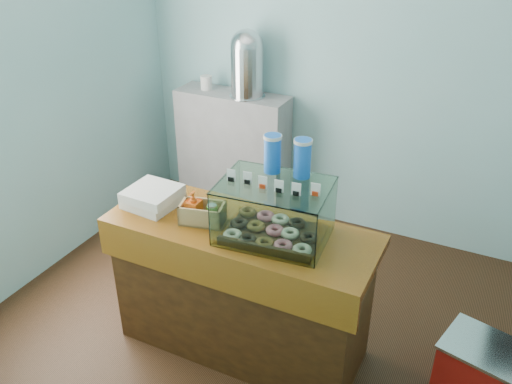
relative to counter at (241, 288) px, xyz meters
The scene contains 9 objects.
ground 0.52m from the counter, 90.00° to the left, with size 3.50×3.50×0.00m, color black.
room_shell 1.27m from the counter, 84.37° to the left, with size 3.54×3.04×2.82m.
counter is the anchor object (origin of this frame).
back_shelf 1.82m from the counter, 119.76° to the left, with size 1.00×0.32×1.10m, color gray.
display_case 0.65m from the counter, ahead, with size 0.64×0.49×0.55m.
condiment_crate 0.56m from the counter, 169.45° to the right, with size 0.28×0.21×0.19m.
pastry_boxes 0.78m from the counter, behind, with size 0.32×0.32×0.12m.
coffee_urn 1.97m from the counter, 115.57° to the left, with size 0.30×0.30×0.55m.
red_cooler 1.46m from the counter, ahead, with size 0.54×0.46×0.41m.
Camera 1 is at (1.24, -2.58, 2.57)m, focal length 38.00 mm.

